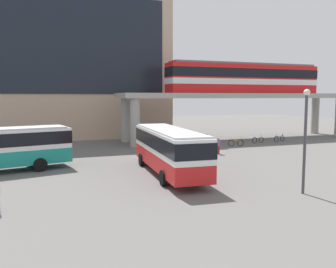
{
  "coord_description": "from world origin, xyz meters",
  "views": [
    {
      "loc": [
        -8.66,
        -23.65,
        5.5
      ],
      "look_at": [
        1.89,
        5.51,
        2.2
      ],
      "focal_mm": 37.79,
      "sensor_mm": 36.0,
      "label": 1
    }
  ],
  "objects": [
    {
      "name": "ground_plane",
      "position": [
        0.0,
        10.0,
        0.0
      ],
      "size": [
        120.0,
        120.0,
        0.0
      ],
      "primitive_type": "plane",
      "color": "#605E5B"
    },
    {
      "name": "station_building",
      "position": [
        -6.99,
        27.29,
        10.76
      ],
      "size": [
        30.53,
        12.19,
        21.51
      ],
      "color": "tan",
      "rests_on": "ground_plane"
    },
    {
      "name": "elevated_platform",
      "position": [
        15.46,
        16.1,
        5.06
      ],
      "size": [
        31.22,
        6.14,
        5.9
      ],
      "color": "#9E9B93",
      "rests_on": "ground_plane"
    },
    {
      "name": "train",
      "position": [
        16.14,
        16.1,
        7.86
      ],
      "size": [
        20.76,
        2.96,
        3.84
      ],
      "color": "red",
      "rests_on": "elevated_platform"
    },
    {
      "name": "bus_main",
      "position": [
        -0.23,
        -0.49,
        1.99
      ],
      "size": [
        3.29,
        11.18,
        3.22
      ],
      "color": "red",
      "rests_on": "ground_plane"
    },
    {
      "name": "bicycle_silver",
      "position": [
        15.53,
        11.82,
        0.36
      ],
      "size": [
        1.77,
        0.36,
        1.04
      ],
      "color": "black",
      "rests_on": "ground_plane"
    },
    {
      "name": "bicycle_red",
      "position": [
        5.65,
        11.47,
        0.36
      ],
      "size": [
        1.79,
        0.16,
        1.04
      ],
      "color": "black",
      "rests_on": "ground_plane"
    },
    {
      "name": "bicycle_orange",
      "position": [
        11.67,
        10.4,
        0.36
      ],
      "size": [
        1.77,
        0.37,
        1.04
      ],
      "color": "black",
      "rests_on": "ground_plane"
    },
    {
      "name": "bicycle_blue",
      "position": [
        18.86,
        12.19,
        0.36
      ],
      "size": [
        1.77,
        0.37,
        1.04
      ],
      "color": "black",
      "rests_on": "ground_plane"
    },
    {
      "name": "pedestrian_near_building",
      "position": [
        7.72,
        9.51,
        0.77
      ],
      "size": [
        0.47,
        0.47,
        1.64
      ],
      "color": "#33663F",
      "rests_on": "ground_plane"
    },
    {
      "name": "pedestrian_waiting_near_stop",
      "position": [
        7.24,
        6.21,
        0.77
      ],
      "size": [
        0.48,
        0.44,
        1.64
      ],
      "color": "maroon",
      "rests_on": "ground_plane"
    },
    {
      "name": "lamp_post",
      "position": [
        5.25,
        -7.79,
        3.51
      ],
      "size": [
        0.36,
        0.36,
        5.91
      ],
      "color": "#3F3F44",
      "rests_on": "ground_plane"
    }
  ]
}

